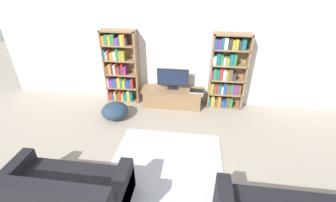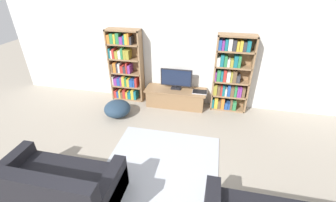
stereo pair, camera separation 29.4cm
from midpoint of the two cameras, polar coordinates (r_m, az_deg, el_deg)
wall_back at (r=5.43m, az=0.48°, el=12.55°), size 8.80×0.06×2.60m
bookshelf_left at (r=5.72m, az=-13.50°, el=8.15°), size 0.82×0.30×1.80m
bookshelf_right at (r=5.38m, az=13.02°, el=6.89°), size 0.82×0.30×1.80m
tv_stand at (r=5.57m, az=-0.40°, el=0.95°), size 1.48×0.51×0.44m
television at (r=5.39m, az=-0.35°, el=5.74°), size 0.75×0.16×0.50m
laptop at (r=5.38m, az=5.73°, el=2.53°), size 0.34×0.22×0.03m
area_rug at (r=4.04m, az=-2.66°, el=-16.08°), size 1.93×1.88×0.02m
couch_left_sectional at (r=3.65m, az=-27.60°, el=-20.63°), size 1.73×0.94×0.89m
beanbag_ottoman at (r=5.28m, az=-14.90°, el=-2.44°), size 0.60×0.60×0.36m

